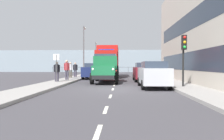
{
  "coord_description": "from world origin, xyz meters",
  "views": [
    {
      "loc": [
        -0.5,
        12.27,
        1.46
      ],
      "look_at": [
        0.51,
        -9.58,
        0.97
      ],
      "focal_mm": 31.56,
      "sensor_mm": 36.0,
      "label": 1
    }
  ],
  "objects_px": {
    "lamp_post_promenade": "(84,46)",
    "street_sign": "(56,63)",
    "car_maroon_kerbside_1": "(144,72)",
    "traffic_light_near": "(184,49)",
    "lamp_post_far": "(96,54)",
    "pedestrian_strolling": "(57,70)",
    "pedestrian_with_bag": "(67,68)",
    "car_teal_oppositeside_1": "(99,70)",
    "truck_vintage_green": "(106,69)",
    "car_silver_kerbside_near": "(153,74)",
    "pedestrian_in_dark_coat": "(75,68)",
    "car_navy_oppositeside_0": "(93,71)",
    "lorry_cargo_red": "(108,61)",
    "pedestrian_near_railing": "(70,69)",
    "car_white_oppositeside_2": "(103,69)"
  },
  "relations": [
    {
      "from": "street_sign",
      "to": "lamp_post_far",
      "type": "bearing_deg",
      "value": -90.66
    },
    {
      "from": "car_navy_oppositeside_0",
      "to": "car_teal_oppositeside_1",
      "type": "relative_size",
      "value": 0.95
    },
    {
      "from": "car_silver_kerbside_near",
      "to": "street_sign",
      "type": "distance_m",
      "value": 7.82
    },
    {
      "from": "pedestrian_with_bag",
      "to": "traffic_light_near",
      "type": "xyz_separation_m",
      "value": [
        -8.95,
        5.6,
        1.24
      ]
    },
    {
      "from": "truck_vintage_green",
      "to": "car_navy_oppositeside_0",
      "type": "height_order",
      "value": "truck_vintage_green"
    },
    {
      "from": "car_maroon_kerbside_1",
      "to": "traffic_light_near",
      "type": "relative_size",
      "value": 1.27
    },
    {
      "from": "car_white_oppositeside_2",
      "to": "pedestrian_strolling",
      "type": "relative_size",
      "value": 2.8
    },
    {
      "from": "car_navy_oppositeside_0",
      "to": "pedestrian_near_railing",
      "type": "bearing_deg",
      "value": 19.01
    },
    {
      "from": "car_navy_oppositeside_0",
      "to": "lamp_post_far",
      "type": "xyz_separation_m",
      "value": [
        1.86,
        -16.8,
        2.8
      ]
    },
    {
      "from": "pedestrian_strolling",
      "to": "lamp_post_promenade",
      "type": "distance_m",
      "value": 10.93
    },
    {
      "from": "pedestrian_strolling",
      "to": "pedestrian_with_bag",
      "type": "distance_m",
      "value": 2.11
    },
    {
      "from": "car_teal_oppositeside_1",
      "to": "traffic_light_near",
      "type": "bearing_deg",
      "value": 114.48
    },
    {
      "from": "lorry_cargo_red",
      "to": "pedestrian_with_bag",
      "type": "distance_m",
      "value": 7.65
    },
    {
      "from": "truck_vintage_green",
      "to": "street_sign",
      "type": "distance_m",
      "value": 4.05
    },
    {
      "from": "pedestrian_with_bag",
      "to": "lamp_post_promenade",
      "type": "height_order",
      "value": "lamp_post_promenade"
    },
    {
      "from": "truck_vintage_green",
      "to": "pedestrian_near_railing",
      "type": "xyz_separation_m",
      "value": [
        4.1,
        -4.21,
        -0.04
      ]
    },
    {
      "from": "car_navy_oppositeside_0",
      "to": "pedestrian_strolling",
      "type": "height_order",
      "value": "pedestrian_strolling"
    },
    {
      "from": "lorry_cargo_red",
      "to": "lamp_post_far",
      "type": "xyz_separation_m",
      "value": [
        3.31,
        -13.52,
        1.62
      ]
    },
    {
      "from": "lamp_post_far",
      "to": "street_sign",
      "type": "distance_m",
      "value": 22.82
    },
    {
      "from": "car_navy_oppositeside_0",
      "to": "lamp_post_far",
      "type": "bearing_deg",
      "value": -83.7
    },
    {
      "from": "truck_vintage_green",
      "to": "lamp_post_promenade",
      "type": "xyz_separation_m",
      "value": [
        3.74,
        -9.91,
        2.91
      ]
    },
    {
      "from": "truck_vintage_green",
      "to": "car_maroon_kerbside_1",
      "type": "xyz_separation_m",
      "value": [
        -3.41,
        -1.87,
        -0.28
      ]
    },
    {
      "from": "pedestrian_with_bag",
      "to": "pedestrian_near_railing",
      "type": "xyz_separation_m",
      "value": [
        0.36,
        -2.72,
        -0.09
      ]
    },
    {
      "from": "car_teal_oppositeside_1",
      "to": "pedestrian_with_bag",
      "type": "height_order",
      "value": "pedestrian_with_bag"
    },
    {
      "from": "car_white_oppositeside_2",
      "to": "pedestrian_with_bag",
      "type": "distance_m",
      "value": 15.83
    },
    {
      "from": "car_maroon_kerbside_1",
      "to": "traffic_light_near",
      "type": "height_order",
      "value": "traffic_light_near"
    },
    {
      "from": "pedestrian_in_dark_coat",
      "to": "traffic_light_near",
      "type": "xyz_separation_m",
      "value": [
        -9.18,
        9.99,
        1.35
      ]
    },
    {
      "from": "car_teal_oppositeside_1",
      "to": "street_sign",
      "type": "distance_m",
      "value": 12.4
    },
    {
      "from": "car_maroon_kerbside_1",
      "to": "car_white_oppositeside_2",
      "type": "distance_m",
      "value": 16.18
    },
    {
      "from": "car_silver_kerbside_near",
      "to": "pedestrian_near_railing",
      "type": "height_order",
      "value": "pedestrian_near_railing"
    },
    {
      "from": "car_silver_kerbside_near",
      "to": "pedestrian_near_railing",
      "type": "relative_size",
      "value": 2.33
    },
    {
      "from": "traffic_light_near",
      "to": "lorry_cargo_red",
      "type": "bearing_deg",
      "value": -65.89
    },
    {
      "from": "car_maroon_kerbside_1",
      "to": "car_teal_oppositeside_1",
      "type": "height_order",
      "value": "same"
    },
    {
      "from": "car_maroon_kerbside_1",
      "to": "pedestrian_near_railing",
      "type": "xyz_separation_m",
      "value": [
        7.5,
        -2.34,
        0.25
      ]
    },
    {
      "from": "street_sign",
      "to": "car_silver_kerbside_near",
      "type": "bearing_deg",
      "value": 159.99
    },
    {
      "from": "car_silver_kerbside_near",
      "to": "pedestrian_near_railing",
      "type": "distance_m",
      "value": 10.82
    },
    {
      "from": "car_maroon_kerbside_1",
      "to": "lorry_cargo_red",
      "type": "bearing_deg",
      "value": -59.76
    },
    {
      "from": "car_teal_oppositeside_1",
      "to": "pedestrian_with_bag",
      "type": "bearing_deg",
      "value": 78.77
    },
    {
      "from": "car_maroon_kerbside_1",
      "to": "pedestrian_with_bag",
      "type": "distance_m",
      "value": 7.16
    },
    {
      "from": "car_white_oppositeside_2",
      "to": "lamp_post_promenade",
      "type": "relative_size",
      "value": 0.69
    },
    {
      "from": "truck_vintage_green",
      "to": "pedestrian_in_dark_coat",
      "type": "height_order",
      "value": "truck_vintage_green"
    },
    {
      "from": "pedestrian_in_dark_coat",
      "to": "lamp_post_promenade",
      "type": "height_order",
      "value": "lamp_post_promenade"
    },
    {
      "from": "lamp_post_far",
      "to": "traffic_light_near",
      "type": "bearing_deg",
      "value": 108.87
    },
    {
      "from": "lorry_cargo_red",
      "to": "car_navy_oppositeside_0",
      "type": "height_order",
      "value": "lorry_cargo_red"
    },
    {
      "from": "car_maroon_kerbside_1",
      "to": "car_navy_oppositeside_0",
      "type": "bearing_deg",
      "value": -31.1
    },
    {
      "from": "pedestrian_with_bag",
      "to": "car_teal_oppositeside_1",
      "type": "bearing_deg",
      "value": -101.23
    },
    {
      "from": "lamp_post_promenade",
      "to": "street_sign",
      "type": "bearing_deg",
      "value": 89.12
    },
    {
      "from": "lorry_cargo_red",
      "to": "car_silver_kerbside_near",
      "type": "height_order",
      "value": "lorry_cargo_red"
    },
    {
      "from": "pedestrian_with_bag",
      "to": "traffic_light_near",
      "type": "bearing_deg",
      "value": 147.95
    },
    {
      "from": "car_silver_kerbside_near",
      "to": "lamp_post_promenade",
      "type": "relative_size",
      "value": 0.59
    }
  ]
}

